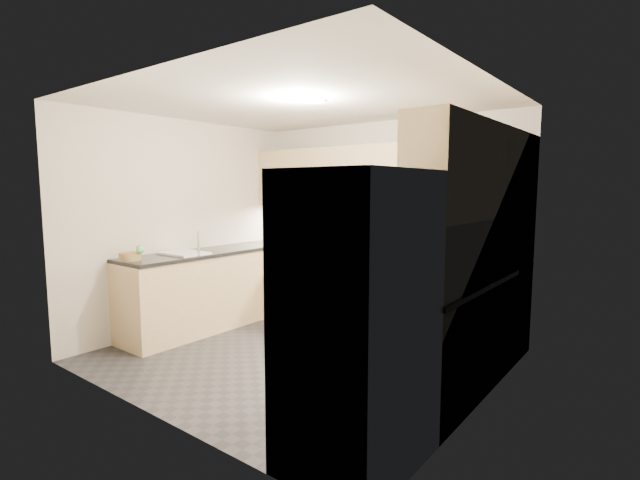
# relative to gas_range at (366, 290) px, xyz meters

# --- Properties ---
(floor) EXTENTS (3.60, 3.20, 0.00)m
(floor) POSITION_rel_gas_range_xyz_m (0.00, -1.28, -0.46)
(floor) COLOR black
(floor) RESTS_ON ground
(ceiling) EXTENTS (3.60, 3.20, 0.02)m
(ceiling) POSITION_rel_gas_range_xyz_m (0.00, -1.28, 2.04)
(ceiling) COLOR beige
(ceiling) RESTS_ON wall_back
(wall_back) EXTENTS (3.60, 0.02, 2.50)m
(wall_back) POSITION_rel_gas_range_xyz_m (0.00, 0.32, 0.79)
(wall_back) COLOR #BCB2A4
(wall_back) RESTS_ON floor
(wall_front) EXTENTS (3.60, 0.02, 2.50)m
(wall_front) POSITION_rel_gas_range_xyz_m (0.00, -2.88, 0.79)
(wall_front) COLOR #BCB2A4
(wall_front) RESTS_ON floor
(wall_left) EXTENTS (0.02, 3.20, 2.50)m
(wall_left) POSITION_rel_gas_range_xyz_m (-1.80, -1.28, 0.79)
(wall_left) COLOR #BCB2A4
(wall_left) RESTS_ON floor
(wall_right) EXTENTS (0.02, 3.20, 2.50)m
(wall_right) POSITION_rel_gas_range_xyz_m (1.80, -1.28, 0.79)
(wall_right) COLOR #BCB2A4
(wall_right) RESTS_ON floor
(base_cab_back_left) EXTENTS (1.42, 0.60, 0.90)m
(base_cab_back_left) POSITION_rel_gas_range_xyz_m (-1.09, 0.02, -0.01)
(base_cab_back_left) COLOR tan
(base_cab_back_left) RESTS_ON floor
(base_cab_back_right) EXTENTS (1.42, 0.60, 0.90)m
(base_cab_back_right) POSITION_rel_gas_range_xyz_m (1.09, 0.02, -0.01)
(base_cab_back_right) COLOR tan
(base_cab_back_right) RESTS_ON floor
(base_cab_right) EXTENTS (0.60, 1.70, 0.90)m
(base_cab_right) POSITION_rel_gas_range_xyz_m (1.50, -1.12, -0.01)
(base_cab_right) COLOR tan
(base_cab_right) RESTS_ON floor
(base_cab_peninsula) EXTENTS (0.60, 2.00, 0.90)m
(base_cab_peninsula) POSITION_rel_gas_range_xyz_m (-1.50, -1.28, -0.01)
(base_cab_peninsula) COLOR tan
(base_cab_peninsula) RESTS_ON floor
(countertop_back_left) EXTENTS (1.42, 0.63, 0.04)m
(countertop_back_left) POSITION_rel_gas_range_xyz_m (-1.09, 0.02, 0.47)
(countertop_back_left) COLOR black
(countertop_back_left) RESTS_ON base_cab_back_left
(countertop_back_right) EXTENTS (1.42, 0.63, 0.04)m
(countertop_back_right) POSITION_rel_gas_range_xyz_m (1.09, 0.02, 0.47)
(countertop_back_right) COLOR black
(countertop_back_right) RESTS_ON base_cab_back_right
(countertop_right) EXTENTS (0.63, 1.70, 0.04)m
(countertop_right) POSITION_rel_gas_range_xyz_m (1.50, -1.12, 0.47)
(countertop_right) COLOR black
(countertop_right) RESTS_ON base_cab_right
(countertop_peninsula) EXTENTS (0.63, 2.00, 0.04)m
(countertop_peninsula) POSITION_rel_gas_range_xyz_m (-1.50, -1.28, 0.47)
(countertop_peninsula) COLOR black
(countertop_peninsula) RESTS_ON base_cab_peninsula
(upper_cab_back) EXTENTS (3.60, 0.35, 0.75)m
(upper_cab_back) POSITION_rel_gas_range_xyz_m (0.00, 0.15, 1.37)
(upper_cab_back) COLOR tan
(upper_cab_back) RESTS_ON wall_back
(upper_cab_right) EXTENTS (0.35, 1.95, 0.75)m
(upper_cab_right) POSITION_rel_gas_range_xyz_m (1.62, -1.00, 1.37)
(upper_cab_right) COLOR tan
(upper_cab_right) RESTS_ON wall_right
(backsplash_back) EXTENTS (3.60, 0.01, 0.51)m
(backsplash_back) POSITION_rel_gas_range_xyz_m (0.00, 0.32, 0.74)
(backsplash_back) COLOR tan
(backsplash_back) RESTS_ON wall_back
(backsplash_right) EXTENTS (0.01, 2.30, 0.51)m
(backsplash_right) POSITION_rel_gas_range_xyz_m (1.80, -0.82, 0.74)
(backsplash_right) COLOR tan
(backsplash_right) RESTS_ON wall_right
(gas_range) EXTENTS (0.76, 0.65, 0.91)m
(gas_range) POSITION_rel_gas_range_xyz_m (0.00, 0.00, 0.00)
(gas_range) COLOR #ADAFB5
(gas_range) RESTS_ON floor
(range_cooktop) EXTENTS (0.76, 0.65, 0.03)m
(range_cooktop) POSITION_rel_gas_range_xyz_m (0.00, 0.00, 0.46)
(range_cooktop) COLOR black
(range_cooktop) RESTS_ON gas_range
(oven_door_glass) EXTENTS (0.62, 0.02, 0.45)m
(oven_door_glass) POSITION_rel_gas_range_xyz_m (0.00, -0.33, -0.01)
(oven_door_glass) COLOR black
(oven_door_glass) RESTS_ON gas_range
(oven_handle) EXTENTS (0.60, 0.02, 0.02)m
(oven_handle) POSITION_rel_gas_range_xyz_m (0.00, -0.35, 0.26)
(oven_handle) COLOR #B2B5BA
(oven_handle) RESTS_ON gas_range
(microwave) EXTENTS (0.76, 0.40, 0.40)m
(microwave) POSITION_rel_gas_range_xyz_m (0.00, 0.12, 1.24)
(microwave) COLOR #979B9F
(microwave) RESTS_ON upper_cab_back
(microwave_door) EXTENTS (0.60, 0.01, 0.28)m
(microwave_door) POSITION_rel_gas_range_xyz_m (0.00, -0.08, 1.24)
(microwave_door) COLOR black
(microwave_door) RESTS_ON microwave
(refrigerator) EXTENTS (0.70, 0.90, 1.80)m
(refrigerator) POSITION_rel_gas_range_xyz_m (1.45, -2.43, 0.45)
(refrigerator) COLOR #A0A3A7
(refrigerator) RESTS_ON floor
(fridge_handle_left) EXTENTS (0.02, 0.02, 1.20)m
(fridge_handle_left) POSITION_rel_gas_range_xyz_m (1.08, -2.61, 0.49)
(fridge_handle_left) COLOR #B2B5BA
(fridge_handle_left) RESTS_ON refrigerator
(fridge_handle_right) EXTENTS (0.02, 0.02, 1.20)m
(fridge_handle_right) POSITION_rel_gas_range_xyz_m (1.08, -2.25, 0.49)
(fridge_handle_right) COLOR #B2B5BA
(fridge_handle_right) RESTS_ON refrigerator
(sink_basin) EXTENTS (0.52, 0.38, 0.16)m
(sink_basin) POSITION_rel_gas_range_xyz_m (-1.50, -1.53, 0.42)
(sink_basin) COLOR white
(sink_basin) RESTS_ON base_cab_peninsula
(faucet) EXTENTS (0.03, 0.03, 0.28)m
(faucet) POSITION_rel_gas_range_xyz_m (-1.24, -1.53, 0.62)
(faucet) COLOR silver
(faucet) RESTS_ON countertop_peninsula
(utensil_bowl) EXTENTS (0.28, 0.28, 0.15)m
(utensil_bowl) POSITION_rel_gas_range_xyz_m (1.58, -0.10, 0.56)
(utensil_bowl) COLOR #55A145
(utensil_bowl) RESTS_ON countertop_back_right
(cutting_board) EXTENTS (0.39, 0.31, 0.01)m
(cutting_board) POSITION_rel_gas_range_xyz_m (-0.75, -0.06, 0.49)
(cutting_board) COLOR orange
(cutting_board) RESTS_ON countertop_back_left
(fruit_basket) EXTENTS (0.27, 0.27, 0.08)m
(fruit_basket) POSITION_rel_gas_range_xyz_m (-1.54, -2.16, 0.52)
(fruit_basket) COLOR olive
(fruit_basket) RESTS_ON countertop_peninsula
(fruit_apple) EXTENTS (0.06, 0.06, 0.06)m
(fruit_apple) POSITION_rel_gas_range_xyz_m (-1.54, -2.05, 0.60)
(fruit_apple) COLOR #B6142B
(fruit_apple) RESTS_ON fruit_basket
(fruit_pear) EXTENTS (0.08, 0.08, 0.08)m
(fruit_pear) POSITION_rel_gas_range_xyz_m (-1.43, -2.11, 0.60)
(fruit_pear) COLOR #52C05A
(fruit_pear) RESTS_ON fruit_basket
(dish_towel_check) EXTENTS (0.20, 0.05, 0.38)m
(dish_towel_check) POSITION_rel_gas_range_xyz_m (-0.11, -0.37, 0.10)
(dish_towel_check) COLOR silver
(dish_towel_check) RESTS_ON oven_handle
(dish_towel_blue) EXTENTS (0.18, 0.08, 0.35)m
(dish_towel_blue) POSITION_rel_gas_range_xyz_m (0.07, -0.37, 0.10)
(dish_towel_blue) COLOR #346290
(dish_towel_blue) RESTS_ON oven_handle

